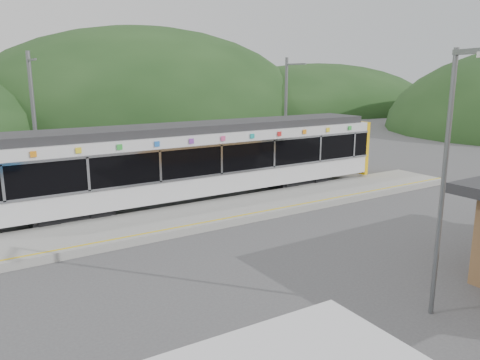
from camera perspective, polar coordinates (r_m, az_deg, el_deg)
ground at (r=18.20m, az=4.73°, el=-6.56°), size 120.00×120.00×0.00m
hills at (r=25.91m, az=8.53°, el=-0.83°), size 146.00×149.00×26.00m
platform at (r=20.74m, az=-0.80°, el=-3.66°), size 26.00×3.20×0.30m
yellow_line at (r=19.65m, az=1.20°, el=-4.12°), size 26.00×0.10×0.01m
train at (r=22.42m, az=-5.27°, el=2.55°), size 20.44×3.01×3.74m
catenary_mast_west at (r=22.56m, az=-23.69°, el=5.68°), size 0.18×1.80×7.00m
catenary_mast_east at (r=28.35m, az=5.64°, el=7.88°), size 0.18×1.80×7.00m
lamp_post at (r=12.13m, az=24.25°, el=1.78°), size 0.49×1.19×6.59m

